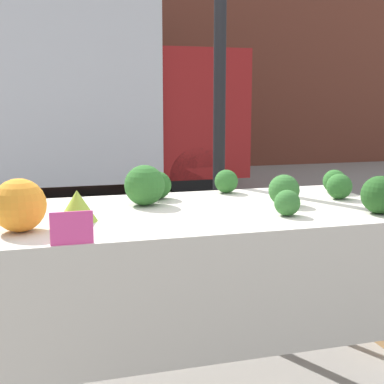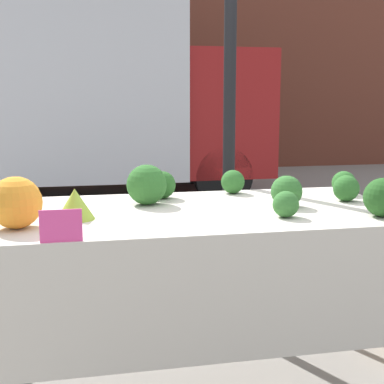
{
  "view_description": "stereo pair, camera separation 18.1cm",
  "coord_description": "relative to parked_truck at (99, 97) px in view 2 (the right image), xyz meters",
  "views": [
    {
      "loc": [
        -0.65,
        -2.25,
        1.34
      ],
      "look_at": [
        0.0,
        0.0,
        0.94
      ],
      "focal_mm": 50.0,
      "sensor_mm": 36.0,
      "label": 1
    },
    {
      "loc": [
        -0.47,
        -2.29,
        1.34
      ],
      "look_at": [
        0.0,
        0.0,
        0.94
      ],
      "focal_mm": 50.0,
      "sensor_mm": 36.0,
      "label": 2
    }
  ],
  "objects": [
    {
      "name": "romanesco_head",
      "position": [
        -0.28,
        -5.39,
        -0.47
      ],
      "size": [
        0.16,
        0.16,
        0.13
      ],
      "color": "#93B238",
      "rests_on": "market_table"
    },
    {
      "name": "broccoli_head_3",
      "position": [
        0.52,
        -4.92,
        -0.48
      ],
      "size": [
        0.12,
        0.12,
        0.12
      ],
      "color": "#2D6628",
      "rests_on": "market_table"
    },
    {
      "name": "orange_cauliflower",
      "position": [
        -0.5,
        -5.51,
        -0.44
      ],
      "size": [
        0.2,
        0.2,
        0.2
      ],
      "color": "orange",
      "rests_on": "market_table"
    },
    {
      "name": "tent_pole",
      "position": [
        0.58,
        -4.64,
        -0.01
      ],
      "size": [
        0.07,
        0.07,
        2.78
      ],
      "color": "black",
      "rests_on": "ground_plane"
    },
    {
      "name": "parked_truck",
      "position": [
        0.0,
        0.0,
        0.0
      ],
      "size": [
        4.18,
        2.3,
        2.65
      ],
      "color": "silver",
      "rests_on": "ground_plane"
    },
    {
      "name": "broccoli_head_0",
      "position": [
        0.57,
        -5.53,
        -0.48
      ],
      "size": [
        0.11,
        0.11,
        0.11
      ],
      "color": "#336B2D",
      "rests_on": "market_table"
    },
    {
      "name": "broccoli_head_7",
      "position": [
        0.13,
        -4.99,
        -0.47
      ],
      "size": [
        0.14,
        0.14,
        0.14
      ],
      "color": "#285B23",
      "rests_on": "market_table"
    },
    {
      "name": "broccoli_head_2",
      "position": [
        1.0,
        -5.25,
        -0.47
      ],
      "size": [
        0.13,
        0.13,
        0.13
      ],
      "color": "#2D6628",
      "rests_on": "market_table"
    },
    {
      "name": "price_sign",
      "position": [
        -0.33,
        -5.75,
        -0.48
      ],
      "size": [
        0.14,
        0.01,
        0.11
      ],
      "color": "#EF4793",
      "rests_on": "market_table"
    },
    {
      "name": "broccoli_head_5",
      "position": [
        0.98,
        -5.6,
        -0.46
      ],
      "size": [
        0.16,
        0.16,
        0.16
      ],
      "color": "#23511E",
      "rests_on": "market_table"
    },
    {
      "name": "market_table",
      "position": [
        0.22,
        -5.37,
        -0.64
      ],
      "size": [
        1.86,
        0.93,
        0.86
      ],
      "color": "beige",
      "rests_on": "ground_plane"
    },
    {
      "name": "broccoli_head_1",
      "position": [
        0.04,
        -5.14,
        -0.44
      ],
      "size": [
        0.19,
        0.19,
        0.19
      ],
      "color": "#2D6628",
      "rests_on": "market_table"
    },
    {
      "name": "broccoli_head_4",
      "position": [
        1.07,
        -5.08,
        -0.48
      ],
      "size": [
        0.12,
        0.12,
        0.12
      ],
      "color": "#2D6628",
      "rests_on": "market_table"
    },
    {
      "name": "broccoli_head_6",
      "position": [
        0.66,
        -5.32,
        -0.47
      ],
      "size": [
        0.14,
        0.14,
        0.14
      ],
      "color": "#336B2D",
      "rests_on": "market_table"
    },
    {
      "name": "building_facade",
      "position": [
        0.22,
        3.04,
        0.93
      ],
      "size": [
        16.0,
        0.6,
        4.65
      ],
      "color": "brown",
      "rests_on": "ground_plane"
    }
  ]
}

